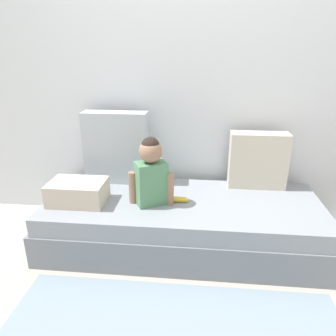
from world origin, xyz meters
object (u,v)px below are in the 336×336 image
object	(u,v)px
couch	(183,222)
throw_pillow_right	(258,160)
throw_pillow_left	(116,148)
toddler	(151,171)
banana	(178,199)
folded_blanket	(78,192)

from	to	relation	value
couch	throw_pillow_right	distance (m)	0.77
throw_pillow_left	toddler	xyz separation A→B (m)	(0.35, -0.39, -0.05)
toddler	throw_pillow_right	bearing A→B (deg)	26.02
banana	folded_blanket	size ratio (longest dim) A/B	0.42
throw_pillow_right	throw_pillow_left	bearing A→B (deg)	180.00
toddler	folded_blanket	xyz separation A→B (m)	(-0.53, -0.03, -0.17)
couch	toddler	xyz separation A→B (m)	(-0.23, -0.07, 0.44)
banana	folded_blanket	bearing A→B (deg)	-174.29
throw_pillow_right	folded_blanket	world-z (taller)	throw_pillow_right
folded_blanket	toddler	bearing A→B (deg)	3.68
throw_pillow_left	throw_pillow_right	distance (m)	1.15
throw_pillow_right	folded_blanket	xyz separation A→B (m)	(-1.33, -0.42, -0.14)
throw_pillow_left	banana	xyz separation A→B (m)	(0.53, -0.35, -0.27)
toddler	banana	size ratio (longest dim) A/B	2.92
throw_pillow_left	toddler	size ratio (longest dim) A/B	1.18
couch	folded_blanket	size ratio (longest dim) A/B	5.21
couch	throw_pillow_right	world-z (taller)	throw_pillow_right
toddler	folded_blanket	size ratio (longest dim) A/B	1.24
throw_pillow_left	throw_pillow_right	xyz separation A→B (m)	(1.15, 0.00, -0.07)
throw_pillow_left	toddler	bearing A→B (deg)	-48.54
couch	banana	distance (m)	0.22
toddler	banana	bearing A→B (deg)	11.37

